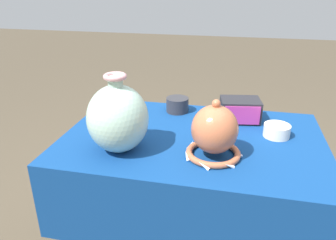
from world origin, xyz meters
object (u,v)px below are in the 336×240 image
object	(u,v)px
vase_dome_bell	(214,133)
mosaic_tile_box	(240,110)
pot_squat_charcoal	(177,105)
pot_squat_ivory	(277,131)
vase_tall_bulbous	(118,118)

from	to	relation	value
vase_dome_bell	mosaic_tile_box	distance (m)	0.34
pot_squat_charcoal	pot_squat_ivory	xyz separation A→B (m)	(0.42, -0.17, -0.01)
vase_dome_bell	pot_squat_charcoal	world-z (taller)	vase_dome_bell
vase_dome_bell	vase_tall_bulbous	bearing A→B (deg)	-175.29
pot_squat_ivory	mosaic_tile_box	bearing A→B (deg)	138.38
vase_dome_bell	mosaic_tile_box	world-z (taller)	vase_dome_bell
pot_squat_ivory	vase_tall_bulbous	bearing A→B (deg)	-157.28
mosaic_tile_box	pot_squat_charcoal	world-z (taller)	mosaic_tile_box
vase_dome_bell	pot_squat_ivory	size ratio (longest dim) A/B	2.09
mosaic_tile_box	pot_squat_ivory	distance (m)	0.19
vase_tall_bulbous	vase_dome_bell	world-z (taller)	vase_tall_bulbous
mosaic_tile_box	pot_squat_charcoal	bearing A→B (deg)	162.09
vase_dome_bell	mosaic_tile_box	bearing A→B (deg)	76.28
vase_tall_bulbous	pot_squat_ivory	xyz separation A→B (m)	(0.56, 0.23, -0.10)
pot_squat_charcoal	mosaic_tile_box	bearing A→B (deg)	-8.50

